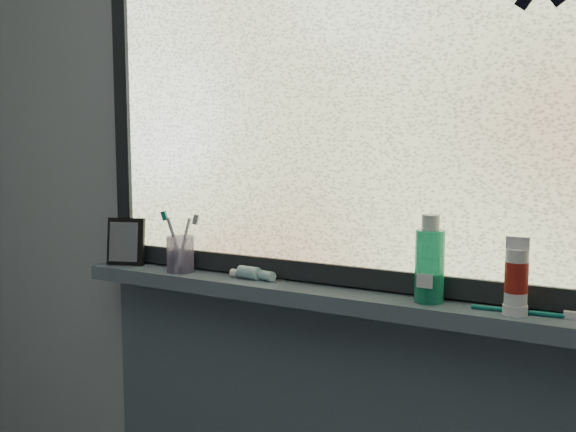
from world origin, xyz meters
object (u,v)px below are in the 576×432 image
(toothbrush_cup, at_px, (180,254))
(mouthwash_bottle, at_px, (430,259))
(vanity_mirror, at_px, (126,241))
(cream_tube, at_px, (517,274))

(toothbrush_cup, xyz_separation_m, mouthwash_bottle, (0.71, 0.01, 0.05))
(vanity_mirror, distance_m, mouthwash_bottle, 0.92)
(mouthwash_bottle, distance_m, cream_tube, 0.19)
(toothbrush_cup, height_order, mouthwash_bottle, mouthwash_bottle)
(vanity_mirror, bearing_deg, cream_tube, -20.87)
(toothbrush_cup, distance_m, mouthwash_bottle, 0.72)
(cream_tube, bearing_deg, mouthwash_bottle, 174.93)
(toothbrush_cup, bearing_deg, mouthwash_bottle, 0.73)
(mouthwash_bottle, xyz_separation_m, cream_tube, (0.19, -0.02, -0.01))
(vanity_mirror, relative_size, mouthwash_bottle, 0.84)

